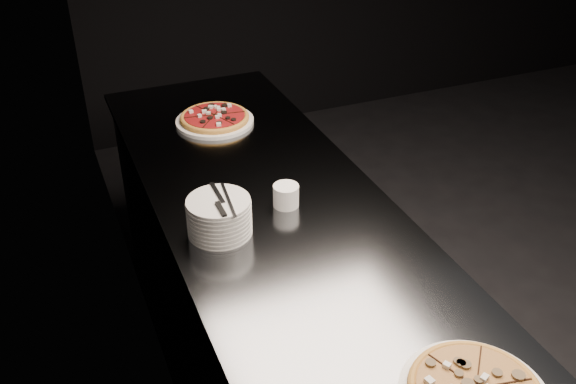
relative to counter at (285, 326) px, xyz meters
name	(u,v)px	position (x,y,z in m)	size (l,w,h in m)	color
wall_left	(152,97)	(-0.37, 0.00, 0.94)	(0.02, 5.00, 2.80)	black
counter	(285,326)	(0.00, 0.00, 0.00)	(0.74, 2.44, 0.92)	#56585D
pizza_tomato	(215,119)	(0.00, 0.75, 0.48)	(0.32, 0.32, 0.04)	silver
plate_stack	(219,217)	(-0.21, 0.01, 0.52)	(0.19, 0.19, 0.12)	silver
cutlery	(222,202)	(-0.20, 0.00, 0.58)	(0.08, 0.21, 0.01)	silver
ramekin	(286,195)	(0.03, 0.07, 0.50)	(0.08, 0.08, 0.07)	white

